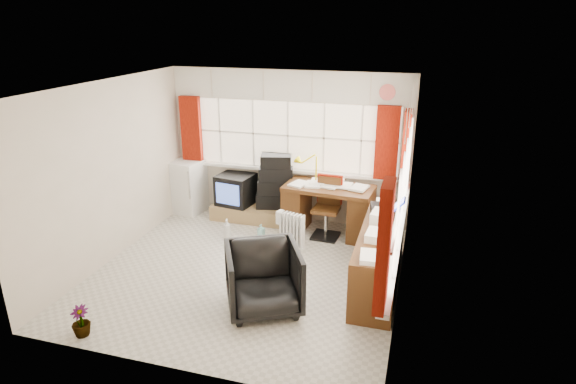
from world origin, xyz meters
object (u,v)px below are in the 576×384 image
object	(u,v)px
desk_lamp	(316,163)
crt_tv	(236,189)
office_chair	(264,279)
radiator	(292,235)
desk	(328,207)
tv_bench	(253,213)
credenza	(379,256)
task_chair	(328,204)
mini_fridge	(188,186)

from	to	relation	value
desk_lamp	crt_tv	size ratio (longest dim) A/B	0.72
office_chair	radiator	distance (m)	1.58
desk_lamp	crt_tv	bearing A→B (deg)	177.07
radiator	crt_tv	bearing A→B (deg)	143.51
radiator	desk	bearing A→B (deg)	61.37
tv_bench	crt_tv	bearing A→B (deg)	174.23
desk	credenza	distance (m)	1.64
desk	task_chair	size ratio (longest dim) A/B	1.47
tv_bench	crt_tv	size ratio (longest dim) A/B	2.16
office_chair	radiator	xyz separation A→B (m)	(-0.09, 1.57, -0.16)
desk	office_chair	xyz separation A→B (m)	(-0.30, -2.29, -0.05)
office_chair	tv_bench	distance (m)	2.69
credenza	mini_fridge	bearing A→B (deg)	155.60
radiator	tv_bench	xyz separation A→B (m)	(-0.95, 0.90, -0.11)
desk	radiator	size ratio (longest dim) A/B	2.47
task_chair	mini_fridge	distance (m)	2.61
office_chair	radiator	size ratio (longest dim) A/B	1.49
desk	credenza	bearing A→B (deg)	-54.99
credenza	desk	bearing A→B (deg)	125.01
desk	desk_lamp	size ratio (longest dim) A/B	3.07
task_chair	mini_fridge	size ratio (longest dim) A/B	1.05
desk	credenza	xyz separation A→B (m)	(0.94, -1.34, -0.05)
office_chair	tv_bench	bearing A→B (deg)	85.99
tv_bench	desk_lamp	bearing A→B (deg)	-2.12
desk	crt_tv	distance (m)	1.67
office_chair	radiator	world-z (taller)	office_chair
office_chair	crt_tv	xyz separation A→B (m)	(-1.35, 2.50, 0.12)
radiator	credenza	distance (m)	1.48
radiator	crt_tv	xyz separation A→B (m)	(-1.26, 0.93, 0.27)
mini_fridge	tv_bench	bearing A→B (deg)	-3.66
task_chair	credenza	size ratio (longest dim) A/B	0.49
desk_lamp	mini_fridge	xyz separation A→B (m)	(-2.35, 0.12, -0.66)
credenza	tv_bench	bearing A→B (deg)	146.30
radiator	mini_fridge	size ratio (longest dim) A/B	0.62
desk_lamp	crt_tv	xyz separation A→B (m)	(-1.41, 0.07, -0.61)
desk	mini_fridge	distance (m)	2.60
desk	credenza	world-z (taller)	credenza
desk_lamp	task_chair	distance (m)	0.68
credenza	tv_bench	world-z (taller)	credenza
task_chair	radiator	world-z (taller)	task_chair
desk_lamp	mini_fridge	bearing A→B (deg)	177.06
mini_fridge	desk	bearing A→B (deg)	-5.72
credenza	crt_tv	distance (m)	3.02
desk	crt_tv	size ratio (longest dim) A/B	2.22
mini_fridge	office_chair	bearing A→B (deg)	-48.11
desk	desk_lamp	distance (m)	0.73
task_chair	mini_fridge	world-z (taller)	task_chair
crt_tv	radiator	bearing A→B (deg)	-36.49
desk	crt_tv	world-z (taller)	desk
radiator	task_chair	bearing A→B (deg)	59.41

